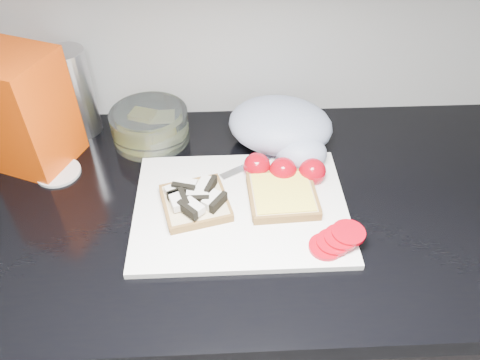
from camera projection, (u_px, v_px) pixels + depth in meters
name	position (u px, v px, depth m)	size (l,w,h in m)	color
base_cabinet	(185.00, 326.00, 1.23)	(3.50, 0.60, 0.86)	black
countertop	(167.00, 207.00, 0.92)	(3.50, 0.64, 0.04)	black
cutting_board	(241.00, 208.00, 0.89)	(0.40, 0.30, 0.01)	white
bread_left	(195.00, 201.00, 0.87)	(0.15, 0.15, 0.04)	#CDBB90
bread_right	(282.00, 195.00, 0.89)	(0.14, 0.14, 0.02)	#CDBB90
tomato_slices	(337.00, 240.00, 0.81)	(0.11, 0.09, 0.02)	#A80311
knife	(281.00, 151.00, 1.00)	(0.21, 0.13, 0.01)	#B4B4B8
tub_lid	(58.00, 172.00, 0.97)	(0.09, 0.09, 0.01)	silver
glass_bowl	(150.00, 126.00, 1.03)	(0.17, 0.17, 0.07)	silver
bread_bag	(23.00, 111.00, 0.92)	(0.15, 0.14, 0.24)	red
steel_canister	(74.00, 93.00, 1.01)	(0.08, 0.08, 0.20)	#A9AAAE
grocery_bag	(283.00, 129.00, 1.00)	(0.27, 0.25, 0.10)	#ACB6D4
whole_tomatoes	(284.00, 170.00, 0.93)	(0.16, 0.08, 0.06)	#A80311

